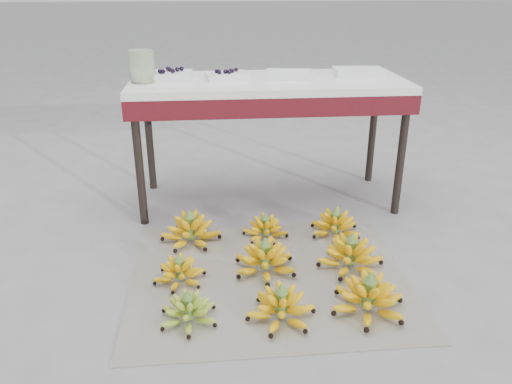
{
  "coord_description": "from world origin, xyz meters",
  "views": [
    {
      "loc": [
        -0.24,
        -1.89,
        1.26
      ],
      "look_at": [
        -0.02,
        0.43,
        0.27
      ],
      "focal_mm": 35.0,
      "sensor_mm": 36.0,
      "label": 1
    }
  ],
  "objects": [
    {
      "name": "bunch_front_center",
      "position": [
        0.01,
        -0.27,
        0.06
      ],
      "size": [
        0.29,
        0.29,
        0.17
      ],
      "rotation": [
        0.0,
        0.0,
        0.04
      ],
      "color": "yellow",
      "rests_on": "newspaper_mat"
    },
    {
      "name": "bunch_mid_left",
      "position": [
        -0.4,
        0.04,
        0.05
      ],
      "size": [
        0.28,
        0.28,
        0.14
      ],
      "rotation": [
        0.0,
        0.0,
        0.24
      ],
      "color": "yellow",
      "rests_on": "newspaper_mat"
    },
    {
      "name": "bunch_mid_right",
      "position": [
        0.39,
        0.09,
        0.07
      ],
      "size": [
        0.37,
        0.37,
        0.19
      ],
      "rotation": [
        0.0,
        0.0,
        -0.25
      ],
      "color": "yellow",
      "rests_on": "newspaper_mat"
    },
    {
      "name": "tray_right",
      "position": [
        0.21,
        0.94,
        0.76
      ],
      "size": [
        0.28,
        0.22,
        0.04
      ],
      "color": "silver",
      "rests_on": "vendor_table"
    },
    {
      "name": "bunch_mid_center",
      "position": [
        -0.01,
        0.09,
        0.07
      ],
      "size": [
        0.3,
        0.3,
        0.18
      ],
      "rotation": [
        0.0,
        0.0,
        0.0
      ],
      "color": "yellow",
      "rests_on": "newspaper_mat"
    },
    {
      "name": "glass_jar",
      "position": [
        -0.6,
        0.89,
        0.83
      ],
      "size": [
        0.16,
        0.16,
        0.17
      ],
      "primitive_type": "cylinder",
      "rotation": [
        0.0,
        0.0,
        -0.17
      ],
      "color": "#DAEFBE",
      "rests_on": "vendor_table"
    },
    {
      "name": "ground",
      "position": [
        0.0,
        0.0,
        0.0
      ],
      "size": [
        60.0,
        60.0,
        0.0
      ],
      "primitive_type": "plane",
      "color": "slate",
      "rests_on": "ground"
    },
    {
      "name": "bunch_front_right",
      "position": [
        0.37,
        -0.25,
        0.07
      ],
      "size": [
        0.34,
        0.34,
        0.19
      ],
      "rotation": [
        0.0,
        0.0,
        0.12
      ],
      "color": "yellow",
      "rests_on": "newspaper_mat"
    },
    {
      "name": "bunch_back_left",
      "position": [
        -0.36,
        0.41,
        0.07
      ],
      "size": [
        0.37,
        0.37,
        0.18
      ],
      "rotation": [
        0.0,
        0.0,
        -0.26
      ],
      "color": "yellow",
      "rests_on": "newspaper_mat"
    },
    {
      "name": "tray_left",
      "position": [
        -0.14,
        0.93,
        0.76
      ],
      "size": [
        0.25,
        0.2,
        0.06
      ],
      "color": "silver",
      "rests_on": "vendor_table"
    },
    {
      "name": "tray_far_left",
      "position": [
        -0.47,
        0.96,
        0.76
      ],
      "size": [
        0.27,
        0.2,
        0.07
      ],
      "color": "silver",
      "rests_on": "vendor_table"
    },
    {
      "name": "bunch_front_left",
      "position": [
        -0.35,
        -0.25,
        0.06
      ],
      "size": [
        0.3,
        0.3,
        0.15
      ],
      "rotation": [
        0.0,
        0.0,
        0.33
      ],
      "color": "#7DAF36",
      "rests_on": "newspaper_mat"
    },
    {
      "name": "newspaper_mat",
      "position": [
        0.0,
        0.05,
        0.0
      ],
      "size": [
        1.25,
        1.05,
        0.01
      ],
      "primitive_type": "cube",
      "rotation": [
        0.0,
        0.0,
        0.0
      ],
      "color": "silver",
      "rests_on": "ground"
    },
    {
      "name": "vendor_table",
      "position": [
        0.09,
        0.92,
        0.66
      ],
      "size": [
        1.54,
        0.62,
        0.74
      ],
      "color": "black",
      "rests_on": "ground"
    },
    {
      "name": "tray_far_right",
      "position": [
        0.62,
        0.96,
        0.76
      ],
      "size": [
        0.29,
        0.22,
        0.04
      ],
      "color": "silver",
      "rests_on": "vendor_table"
    },
    {
      "name": "bunch_back_right",
      "position": [
        0.4,
        0.42,
        0.06
      ],
      "size": [
        0.3,
        0.3,
        0.16
      ],
      "rotation": [
        0.0,
        0.0,
        0.11
      ],
      "color": "yellow",
      "rests_on": "newspaper_mat"
    },
    {
      "name": "bunch_back_center",
      "position": [
        0.03,
        0.42,
        0.05
      ],
      "size": [
        0.3,
        0.3,
        0.14
      ],
      "rotation": [
        0.0,
        0.0,
        0.4
      ],
      "color": "yellow",
      "rests_on": "newspaper_mat"
    }
  ]
}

